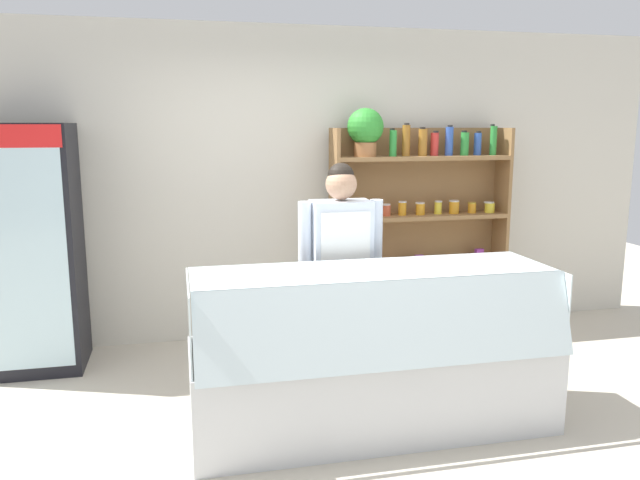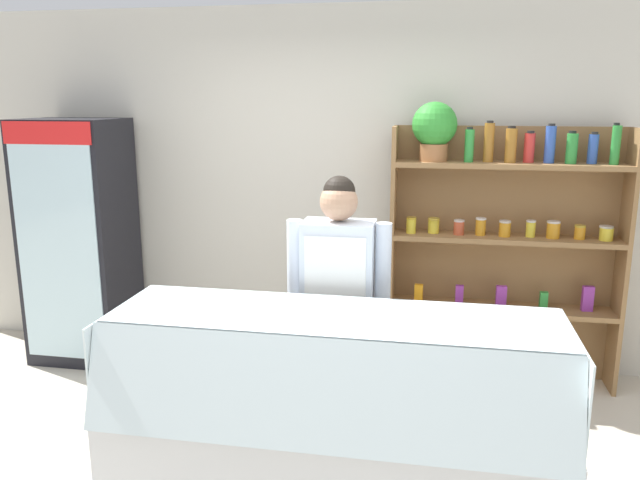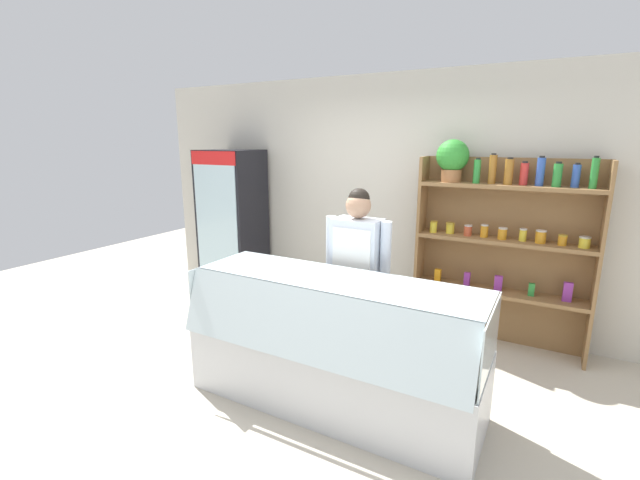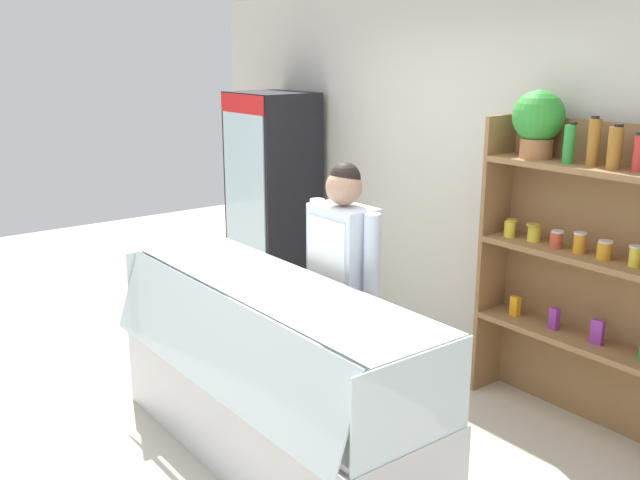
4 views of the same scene
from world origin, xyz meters
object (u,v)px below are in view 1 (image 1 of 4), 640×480
object	(u,v)px
shelving_unit	(410,205)
deli_display_case	(372,380)
shop_clerk	(341,261)
drinks_fridge	(29,249)

from	to	relation	value
shelving_unit	deli_display_case	distance (m)	2.09
deli_display_case	shop_clerk	distance (m)	0.85
drinks_fridge	deli_display_case	xyz separation A→B (m)	(2.25, -1.52, -0.63)
shelving_unit	shop_clerk	bearing A→B (deg)	-129.32
drinks_fridge	shop_clerk	xyz separation A→B (m)	(2.19, -0.97, 0.01)
shelving_unit	deli_display_case	xyz separation A→B (m)	(-0.87, -1.69, -0.85)
deli_display_case	shop_clerk	bearing A→B (deg)	95.94
drinks_fridge	shop_clerk	world-z (taller)	drinks_fridge
shop_clerk	shelving_unit	bearing A→B (deg)	50.68
shelving_unit	drinks_fridge	bearing A→B (deg)	-176.90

